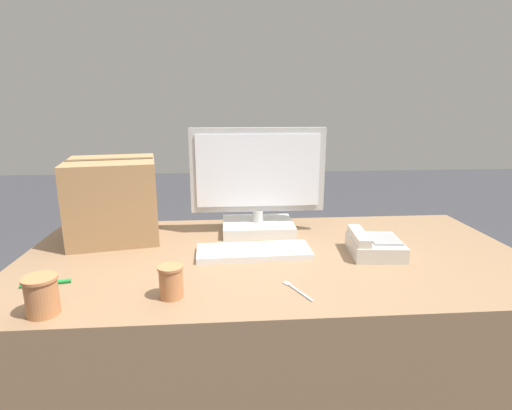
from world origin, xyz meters
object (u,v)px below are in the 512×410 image
Objects in this scene: paper_cup_left at (42,295)px; paper_cup_right at (171,281)px; pen_marker at (46,283)px; monitor at (258,189)px; keyboard at (254,251)px; desk_phone at (374,246)px; spoon at (294,288)px; cardboard_box at (114,199)px.

paper_cup_right is (0.32, 0.07, -0.01)m from paper_cup_left.
paper_cup_right is 0.40m from pen_marker.
monitor reaches higher than keyboard.
desk_phone is 1.06m from paper_cup_left.
keyboard is at bearing -174.57° from pen_marker.
spoon is at bearing 161.91° from pen_marker.
monitor is at bearing 46.38° from paper_cup_left.
spoon is 0.99× the size of pen_marker.
spoon is (-0.33, -0.25, -0.03)m from desk_phone.
monitor is 1.34× the size of keyboard.
pen_marker is (-0.64, -0.20, -0.01)m from keyboard.
cardboard_box is 0.47m from pen_marker.
spoon is (0.06, -0.54, -0.18)m from monitor.
paper_cup_left is at bearing -133.62° from monitor.
monitor is 3.99× the size of spoon.
desk_phone is 0.54× the size of cardboard_box.
desk_phone is 1.08m from pen_marker.
spoon is (0.35, 0.02, -0.05)m from paper_cup_right.
desk_phone is at bearing 177.16° from pen_marker.
paper_cup_left is at bearing 99.74° from pen_marker.
keyboard reaches higher than pen_marker.
desk_phone is at bearing -77.59° from spoon.
monitor is 0.58m from spoon.
paper_cup_left is (-0.57, -0.37, 0.04)m from keyboard.
paper_cup_right reaches higher than keyboard.
monitor is 0.58m from cardboard_box.
pen_marker is (-1.07, -0.17, -0.03)m from desk_phone.
paper_cup_left is 0.75× the size of spoon.
keyboard is at bearing -5.29° from spoon.
keyboard reaches higher than spoon.
cardboard_box is at bearing -114.28° from pen_marker.
paper_cup_right is 0.35m from spoon.
monitor is 0.84m from pen_marker.
monitor is 2.59× the size of desk_phone.
paper_cup_left is 0.62m from cardboard_box.
paper_cup_right is at bearing -131.57° from keyboard.
spoon is at bearing 4.00° from paper_cup_right.
paper_cup_left is 0.74× the size of pen_marker.
cardboard_box is at bearing 154.30° from keyboard.
paper_cup_left is 0.27× the size of cardboard_box.
desk_phone is 1.01m from cardboard_box.
monitor reaches higher than desk_phone.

